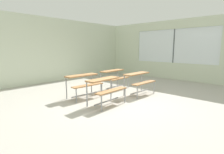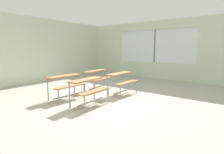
# 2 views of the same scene
# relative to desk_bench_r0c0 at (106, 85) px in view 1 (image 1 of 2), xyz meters

# --- Properties ---
(ground) EXTENTS (10.00, 9.00, 0.05)m
(ground) POSITION_rel_desk_bench_r0c0_xyz_m (0.36, -0.09, -0.59)
(ground) COLOR #ADA89E
(wall_back) EXTENTS (10.00, 0.12, 3.00)m
(wall_back) POSITION_rel_desk_bench_r0c0_xyz_m (0.36, 4.41, 0.94)
(wall_back) COLOR beige
(wall_back) RESTS_ON ground
(wall_right) EXTENTS (0.12, 9.00, 3.00)m
(wall_right) POSITION_rel_desk_bench_r0c0_xyz_m (5.36, -0.22, 0.88)
(wall_right) COLOR beige
(wall_right) RESTS_ON ground
(desk_bench_r0c0) EXTENTS (1.12, 0.63, 0.74)m
(desk_bench_r0c0) POSITION_rel_desk_bench_r0c0_xyz_m (0.00, 0.00, 0.00)
(desk_bench_r0c0) COLOR #A87547
(desk_bench_r0c0) RESTS_ON ground
(desk_bench_r0c1) EXTENTS (1.12, 0.63, 0.74)m
(desk_bench_r0c1) POSITION_rel_desk_bench_r0c0_xyz_m (1.56, -0.07, 0.00)
(desk_bench_r0c1) COLOR #A87547
(desk_bench_r0c1) RESTS_ON ground
(desk_bench_r1c0) EXTENTS (1.12, 0.64, 0.74)m
(desk_bench_r1c0) POSITION_rel_desk_bench_r0c0_xyz_m (0.03, 1.03, 0.00)
(desk_bench_r1c0) COLOR #A87547
(desk_bench_r1c0) RESTS_ON ground
(desk_bench_r1c1) EXTENTS (1.12, 0.62, 0.74)m
(desk_bench_r1c1) POSITION_rel_desk_bench_r0c0_xyz_m (1.58, 1.10, 0.00)
(desk_bench_r1c1) COLOR #A87547
(desk_bench_r1c1) RESTS_ON ground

